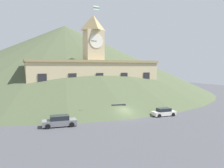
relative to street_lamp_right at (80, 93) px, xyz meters
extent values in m
plane|color=#424247|center=(5.44, -12.02, -3.54)|extent=(160.00, 160.00, 0.00)
cube|color=#C6B289|center=(5.44, 6.54, 1.73)|extent=(33.52, 8.97, 10.53)
cube|color=#998456|center=(5.44, 6.54, 7.30)|extent=(34.12, 9.57, 0.60)
cube|color=#C6B289|center=(5.44, 6.54, 11.43)|extent=(4.50, 4.50, 7.66)
pyramid|color=#998456|center=(5.44, 6.54, 17.28)|extent=(4.95, 4.95, 4.05)
cylinder|color=silver|center=(5.44, 4.23, 12.35)|extent=(3.42, 0.12, 3.42)
cube|color=black|center=(4.74, 4.16, 12.37)|extent=(1.40, 0.06, 0.14)
cylinder|color=#B2B2B7|center=(5.44, 6.54, 20.51)|extent=(0.10, 0.10, 2.40)
cube|color=white|center=(6.24, 6.54, 21.16)|extent=(1.60, 0.06, 1.00)
cube|color=#1E8438|center=(6.24, 6.50, 21.16)|extent=(1.60, 0.04, 0.28)
cube|color=#232328|center=(-7.97, 1.98, 1.52)|extent=(1.84, 0.16, 5.79)
cube|color=#232328|center=(-1.27, 1.98, 1.52)|extent=(1.84, 0.16, 5.79)
cube|color=#232328|center=(5.44, 1.98, 1.52)|extent=(1.84, 0.16, 5.79)
cube|color=#232328|center=(12.14, 1.98, 1.52)|extent=(1.84, 0.16, 5.79)
cube|color=#232328|center=(18.84, 1.98, 1.52)|extent=(1.84, 0.16, 5.79)
cube|color=#1E8438|center=(-6.91, -1.27, -2.28)|extent=(4.94, 0.12, 2.51)
cube|color=white|center=(-1.97, -1.27, -2.28)|extent=(4.94, 0.12, 2.51)
cube|color=#1E8438|center=(2.97, -1.27, -2.28)|extent=(4.94, 0.12, 2.51)
cube|color=white|center=(7.91, -1.27, -2.28)|extent=(4.94, 0.12, 2.51)
cube|color=#1E8438|center=(12.85, -1.27, -2.28)|extent=(4.94, 0.12, 2.51)
cube|color=white|center=(17.79, -1.27, -2.28)|extent=(4.94, 0.12, 2.51)
cone|color=#424C33|center=(5.44, 43.20, 9.63)|extent=(114.37, 114.37, 26.33)
cylinder|color=black|center=(0.00, 0.00, -1.22)|extent=(0.14, 0.14, 4.63)
cube|color=black|center=(0.00, 0.00, 0.95)|extent=(0.90, 0.08, 0.08)
sphere|color=white|center=(-0.45, 0.00, 1.13)|extent=(0.36, 0.36, 0.36)
sphere|color=white|center=(0.45, 0.00, 1.13)|extent=(0.36, 0.36, 0.36)
cylinder|color=black|center=(10.44, 0.00, -1.00)|extent=(0.14, 0.14, 5.08)
cube|color=black|center=(10.44, 0.00, 1.39)|extent=(0.90, 0.08, 0.08)
sphere|color=white|center=(9.99, 0.00, 1.57)|extent=(0.36, 0.36, 0.36)
sphere|color=white|center=(10.89, 0.00, 1.57)|extent=(0.36, 0.36, 0.36)
cube|color=red|center=(-6.77, -4.35, -3.03)|extent=(4.56, 2.25, 0.72)
cube|color=#1E2328|center=(-6.77, -4.35, -2.38)|extent=(2.58, 1.90, 0.59)
cylinder|color=black|center=(-8.36, -5.09, -3.22)|extent=(0.67, 0.39, 0.64)
cylinder|color=black|center=(-8.17, -3.30, -3.22)|extent=(0.67, 0.39, 0.64)
cylinder|color=black|center=(-5.38, -5.40, -3.22)|extent=(0.67, 0.39, 0.64)
cylinder|color=black|center=(-5.19, -3.61, -3.22)|extent=(0.67, 0.39, 0.64)
cube|color=black|center=(16.05, -5.50, -2.91)|extent=(5.05, 2.40, 0.89)
cube|color=#1E2328|center=(16.05, -5.50, -2.10)|extent=(2.84, 2.06, 0.73)
cylinder|color=black|center=(17.80, -4.64, -3.14)|extent=(0.82, 0.42, 0.79)
cylinder|color=black|center=(17.63, -6.63, -3.14)|extent=(0.82, 0.42, 0.79)
cylinder|color=black|center=(14.47, -4.36, -3.14)|extent=(0.82, 0.42, 0.79)
cylinder|color=black|center=(14.31, -6.35, -3.14)|extent=(0.82, 0.42, 0.79)
cube|color=white|center=(12.68, -13.90, -3.02)|extent=(4.62, 2.13, 0.74)
cube|color=#1E2328|center=(12.68, -13.90, -2.34)|extent=(2.59, 1.84, 0.61)
cylinder|color=black|center=(11.09, -14.68, -3.21)|extent=(0.68, 0.37, 0.66)
cylinder|color=black|center=(11.23, -12.89, -3.21)|extent=(0.68, 0.37, 0.66)
cylinder|color=black|center=(14.14, -14.91, -3.21)|extent=(0.68, 0.37, 0.66)
cylinder|color=black|center=(14.28, -13.12, -3.21)|extent=(0.68, 0.37, 0.66)
cube|color=#2D663D|center=(-1.69, -9.07, -3.00)|extent=(4.65, 1.94, 0.77)
cube|color=#1E2328|center=(-1.69, -9.07, -2.30)|extent=(2.58, 1.73, 0.63)
cylinder|color=black|center=(-0.10, -8.22, -3.20)|extent=(0.69, 0.34, 0.68)
cylinder|color=black|center=(-0.15, -10.02, -3.20)|extent=(0.69, 0.34, 0.68)
cylinder|color=black|center=(-3.23, -8.12, -3.20)|extent=(0.69, 0.34, 0.68)
cylinder|color=black|center=(-3.28, -9.92, -3.20)|extent=(0.69, 0.34, 0.68)
cube|color=#284C99|center=(5.13, -8.94, -2.81)|extent=(5.30, 2.58, 1.04)
cube|color=#1E2328|center=(5.13, -8.94, -1.86)|extent=(3.00, 2.15, 0.85)
cylinder|color=black|center=(3.29, -9.73, -3.07)|extent=(0.96, 0.46, 0.92)
cylinder|color=black|center=(3.53, -7.74, -3.07)|extent=(0.96, 0.46, 0.92)
cylinder|color=black|center=(6.74, -10.13, -3.07)|extent=(0.96, 0.46, 0.92)
cylinder|color=black|center=(6.97, -8.15, -3.07)|extent=(0.96, 0.46, 0.92)
cube|color=slate|center=(-7.12, -13.47, -2.93)|extent=(5.48, 2.53, 0.87)
cube|color=#1E2328|center=(-7.12, -13.47, -2.14)|extent=(3.09, 2.13, 0.71)
cylinder|color=black|center=(-9.02, -14.29, -3.15)|extent=(0.80, 0.44, 0.77)
cylinder|color=black|center=(-8.81, -12.30, -3.15)|extent=(0.80, 0.44, 0.77)
cylinder|color=black|center=(-5.43, -14.65, -3.15)|extent=(0.80, 0.44, 0.77)
cylinder|color=black|center=(-5.23, -12.66, -3.15)|extent=(0.80, 0.44, 0.77)
cylinder|color=#282D3D|center=(7.42, -4.75, -3.15)|extent=(0.18, 0.18, 0.77)
cylinder|color=#282D3D|center=(7.52, -4.95, -3.15)|extent=(0.18, 0.18, 0.77)
cylinder|color=#282D3D|center=(7.47, -4.85, -2.46)|extent=(0.47, 0.47, 0.61)
sphere|color=beige|center=(7.47, -4.85, -2.02)|extent=(0.26, 0.26, 0.26)
camera|label=1|loc=(-13.09, -47.95, 5.80)|focal=35.00mm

